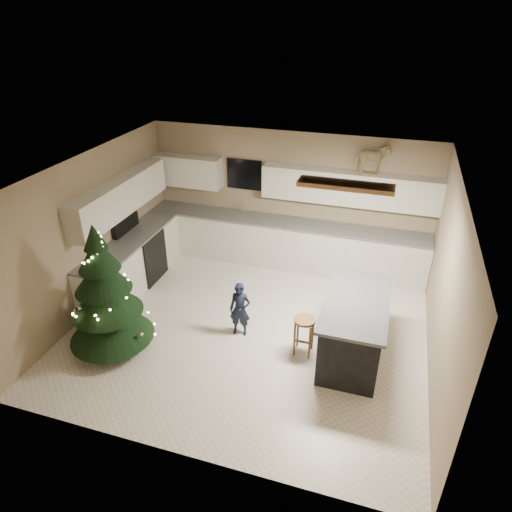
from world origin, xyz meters
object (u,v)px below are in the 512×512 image
Objects in this scene: christmas_tree at (106,300)px; toddler at (240,309)px; rocking_horse at (372,159)px; bar_stool at (304,327)px; island at (354,329)px.

christmas_tree is 1.99m from toddler.
rocking_horse reaches higher than toddler.
bar_stool is 1.06m from toddler.
island is 1.86× the size of toddler.
rocking_horse reaches higher than bar_stool.
island is at bearing 13.02° from bar_stool.
christmas_tree is at bearing -157.99° from toddler.
rocking_horse is (1.58, 2.49, 1.81)m from toddler.
rocking_horse is at bearing 93.76° from island.
island is at bearing 14.13° from christmas_tree.
rocking_horse is at bearing 53.21° from toddler.
bar_stool is at bearing 145.18° from rocking_horse.
christmas_tree is (-3.49, -0.88, 0.37)m from island.
toddler is (-1.74, -0.01, -0.02)m from island.
bar_stool is (-0.70, -0.16, -0.02)m from island.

